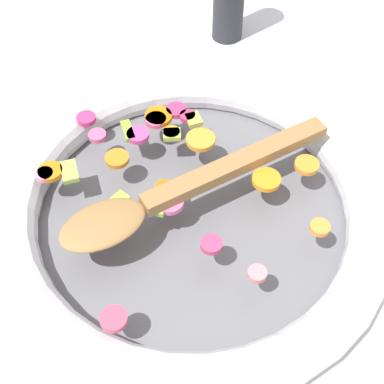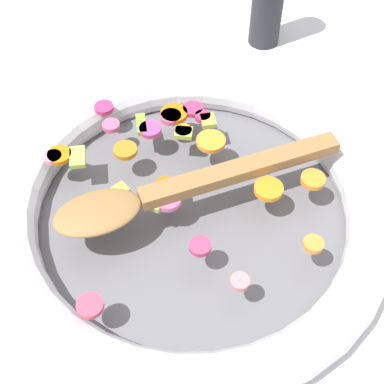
{
  "view_description": "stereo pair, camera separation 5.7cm",
  "coord_description": "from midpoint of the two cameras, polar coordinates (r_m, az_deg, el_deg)",
  "views": [
    {
      "loc": [
        -0.1,
        -0.34,
        0.49
      ],
      "look_at": [
        0.0,
        0.0,
        0.05
      ],
      "focal_mm": 50.0,
      "sensor_mm": 36.0,
      "label": 1
    },
    {
      "loc": [
        -0.04,
        -0.35,
        0.49
      ],
      "look_at": [
        0.0,
        0.0,
        0.05
      ],
      "focal_mm": 50.0,
      "sensor_mm": 36.0,
      "label": 2
    }
  ],
  "objects": [
    {
      "name": "ground_plane",
      "position": [
        0.61,
        -2.67,
        -3.1
      ],
      "size": [
        4.0,
        4.0,
        0.0
      ],
      "primitive_type": "plane",
      "color": "silver"
    },
    {
      "name": "skillet",
      "position": [
        0.59,
        -2.75,
        -1.87
      ],
      "size": [
        0.44,
        0.44,
        0.05
      ],
      "color": "slate",
      "rests_on": "ground_plane"
    },
    {
      "name": "chopped_vegetables",
      "position": [
        0.59,
        -6.01,
        2.64
      ],
      "size": [
        0.3,
        0.29,
        0.01
      ],
      "color": "orange",
      "rests_on": "skillet"
    },
    {
      "name": "wooden_spoon",
      "position": [
        0.55,
        -5.0,
        -0.28
      ],
      "size": [
        0.32,
        0.12,
        0.01
      ],
      "color": "olive",
      "rests_on": "chopped_vegetables"
    }
  ]
}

